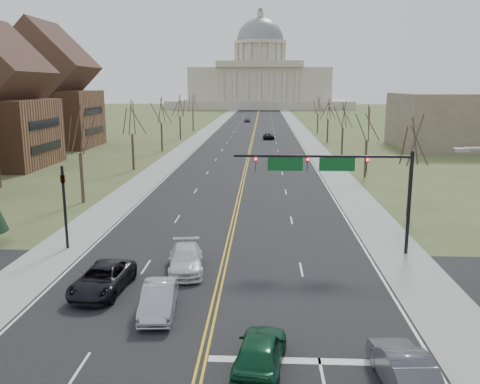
# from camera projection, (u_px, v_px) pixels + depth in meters

# --- Properties ---
(ground) EXTENTS (600.00, 600.00, 0.00)m
(ground) POSITION_uv_depth(u_px,v_px,m) (205.00, 347.00, 22.77)
(ground) COLOR #4B552A
(ground) RESTS_ON ground
(road) EXTENTS (20.00, 380.00, 0.01)m
(road) POSITION_uv_depth(u_px,v_px,m) (254.00, 131.00, 130.27)
(road) COLOR black
(road) RESTS_ON ground
(cross_road) EXTENTS (120.00, 14.00, 0.01)m
(cross_road) POSITION_uv_depth(u_px,v_px,m) (217.00, 293.00, 28.63)
(cross_road) COLOR black
(cross_road) RESTS_ON ground
(sidewalk_left) EXTENTS (4.00, 380.00, 0.03)m
(sidewalk_left) POSITION_uv_depth(u_px,v_px,m) (208.00, 131.00, 130.83)
(sidewalk_left) COLOR gray
(sidewalk_left) RESTS_ON ground
(sidewalk_right) EXTENTS (4.00, 380.00, 0.03)m
(sidewalk_right) POSITION_uv_depth(u_px,v_px,m) (301.00, 131.00, 129.71)
(sidewalk_right) COLOR gray
(sidewalk_right) RESTS_ON ground
(center_line) EXTENTS (0.42, 380.00, 0.01)m
(center_line) POSITION_uv_depth(u_px,v_px,m) (254.00, 131.00, 130.27)
(center_line) COLOR gold
(center_line) RESTS_ON road
(edge_line_left) EXTENTS (0.15, 380.00, 0.01)m
(edge_line_left) POSITION_uv_depth(u_px,v_px,m) (216.00, 131.00, 130.73)
(edge_line_left) COLOR silver
(edge_line_left) RESTS_ON road
(edge_line_right) EXTENTS (0.15, 380.00, 0.01)m
(edge_line_right) POSITION_uv_depth(u_px,v_px,m) (293.00, 131.00, 129.82)
(edge_line_right) COLOR silver
(edge_line_right) RESTS_ON road
(stop_bar) EXTENTS (9.50, 0.50, 0.01)m
(stop_bar) POSITION_uv_depth(u_px,v_px,m) (320.00, 361.00, 21.56)
(stop_bar) COLOR silver
(stop_bar) RESTS_ON road
(capitol) EXTENTS (90.00, 60.00, 50.00)m
(capitol) POSITION_uv_depth(u_px,v_px,m) (260.00, 80.00, 264.08)
(capitol) COLOR beige
(capitol) RESTS_ON ground
(signal_mast) EXTENTS (12.12, 0.44, 7.20)m
(signal_mast) POSITION_uv_depth(u_px,v_px,m) (336.00, 172.00, 34.43)
(signal_mast) COLOR black
(signal_mast) RESTS_ON ground
(signal_left) EXTENTS (0.32, 0.36, 6.00)m
(signal_left) POSITION_uv_depth(u_px,v_px,m) (64.00, 198.00, 35.73)
(signal_left) COLOR black
(signal_left) RESTS_ON ground
(tree_r_0) EXTENTS (3.74, 3.74, 8.50)m
(tree_r_0) POSITION_uv_depth(u_px,v_px,m) (413.00, 143.00, 44.15)
(tree_r_0) COLOR #35271F
(tree_r_0) RESTS_ON ground
(tree_l_0) EXTENTS (3.96, 3.96, 9.00)m
(tree_l_0) POSITION_uv_depth(u_px,v_px,m) (79.00, 133.00, 49.42)
(tree_l_0) COLOR #35271F
(tree_l_0) RESTS_ON ground
(tree_r_1) EXTENTS (3.74, 3.74, 8.50)m
(tree_r_1) POSITION_uv_depth(u_px,v_px,m) (367.00, 125.00, 63.70)
(tree_r_1) COLOR #35271F
(tree_r_1) RESTS_ON ground
(tree_l_1) EXTENTS (3.96, 3.96, 9.00)m
(tree_l_1) POSITION_uv_depth(u_px,v_px,m) (132.00, 119.00, 68.97)
(tree_l_1) COLOR #35271F
(tree_l_1) RESTS_ON ground
(tree_r_2) EXTENTS (3.74, 3.74, 8.50)m
(tree_r_2) POSITION_uv_depth(u_px,v_px,m) (343.00, 116.00, 83.24)
(tree_r_2) COLOR #35271F
(tree_r_2) RESTS_ON ground
(tree_l_2) EXTENTS (3.96, 3.96, 9.00)m
(tree_l_2) POSITION_uv_depth(u_px,v_px,m) (161.00, 112.00, 88.52)
(tree_l_2) COLOR #35271F
(tree_l_2) RESTS_ON ground
(tree_r_3) EXTENTS (3.74, 3.74, 8.50)m
(tree_r_3) POSITION_uv_depth(u_px,v_px,m) (328.00, 110.00, 102.79)
(tree_r_3) COLOR #35271F
(tree_r_3) RESTS_ON ground
(tree_l_3) EXTENTS (3.96, 3.96, 9.00)m
(tree_l_3) POSITION_uv_depth(u_px,v_px,m) (180.00, 107.00, 108.06)
(tree_l_3) COLOR #35271F
(tree_l_3) RESTS_ON ground
(tree_r_4) EXTENTS (3.74, 3.74, 8.50)m
(tree_r_4) POSITION_uv_depth(u_px,v_px,m) (318.00, 106.00, 122.34)
(tree_r_4) COLOR #35271F
(tree_r_4) RESTS_ON ground
(tree_l_4) EXTENTS (3.96, 3.96, 9.00)m
(tree_l_4) POSITION_uv_depth(u_px,v_px,m) (193.00, 104.00, 127.61)
(tree_l_4) COLOR #35271F
(tree_l_4) RESTS_ON ground
(bldg_left_far) EXTENTS (17.10, 14.28, 23.25)m
(bldg_left_far) POSITION_uv_depth(u_px,v_px,m) (48.00, 96.00, 94.89)
(bldg_left_far) COLOR brown
(bldg_left_far) RESTS_ON ground
(bldg_right_mass) EXTENTS (25.00, 20.00, 10.00)m
(bldg_right_mass) POSITION_uv_depth(u_px,v_px,m) (466.00, 121.00, 94.15)
(bldg_right_mass) COLOR brown
(bldg_right_mass) RESTS_ON ground
(car_nb_inner_lead) EXTENTS (2.52, 4.97, 1.62)m
(car_nb_inner_lead) POSITION_uv_depth(u_px,v_px,m) (260.00, 352.00, 20.76)
(car_nb_inner_lead) COLOR #0E3F26
(car_nb_inner_lead) RESTS_ON road
(car_nb_outer_lead) EXTENTS (2.03, 4.93, 1.59)m
(car_nb_outer_lead) POSITION_uv_depth(u_px,v_px,m) (404.00, 368.00, 19.56)
(car_nb_outer_lead) COLOR #494B51
(car_nb_outer_lead) RESTS_ON road
(car_sb_inner_lead) EXTENTS (2.00, 4.77, 1.53)m
(car_sb_inner_lead) POSITION_uv_depth(u_px,v_px,m) (159.00, 299.00, 25.97)
(car_sb_inner_lead) COLOR #9B9CA2
(car_sb_inner_lead) RESTS_ON road
(car_sb_outer_lead) EXTENTS (2.91, 5.62, 1.51)m
(car_sb_outer_lead) POSITION_uv_depth(u_px,v_px,m) (102.00, 279.00, 28.69)
(car_sb_outer_lead) COLOR black
(car_sb_outer_lead) RESTS_ON road
(car_sb_inner_second) EXTENTS (2.81, 5.43, 1.51)m
(car_sb_inner_second) POSITION_uv_depth(u_px,v_px,m) (186.00, 259.00, 31.92)
(car_sb_inner_second) COLOR silver
(car_sb_inner_second) RESTS_ON road
(car_far_nb) EXTENTS (2.49, 5.01, 1.37)m
(car_far_nb) POSITION_uv_depth(u_px,v_px,m) (269.00, 136.00, 110.25)
(car_far_nb) COLOR black
(car_far_nb) RESTS_ON road
(car_far_sb) EXTENTS (1.82, 4.35, 1.47)m
(car_far_sb) POSITION_uv_depth(u_px,v_px,m) (247.00, 120.00, 160.95)
(car_far_sb) COLOR #494C50
(car_far_sb) RESTS_ON road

